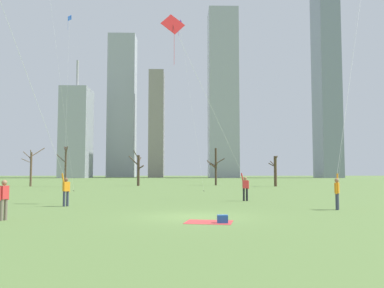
{
  "coord_description": "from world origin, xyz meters",
  "views": [
    {
      "loc": [
        -0.47,
        -17.54,
        1.94
      ],
      "look_at": [
        0.0,
        6.0,
        3.59
      ],
      "focal_mm": 37.48,
      "sensor_mm": 36.0,
      "label": 1
    }
  ],
  "objects_px": {
    "distant_kite_drifting_right_green": "(358,1)",
    "bare_tree_far_right_edge": "(138,169)",
    "bystander_watching_nearby": "(4,198)",
    "bare_tree_leftmost": "(215,166)",
    "distant_kite_low_near_trees_purple": "(182,40)",
    "picnic_spot": "(217,220)",
    "kite_flyer_foreground_left_white": "(56,161)",
    "bare_tree_rightmost": "(65,165)",
    "bare_tree_left_of_center": "(275,170)",
    "distant_kite_high_overhead_blue": "(69,35)",
    "kite_flyer_far_back_pink": "(346,117)",
    "kite_flyer_foreground_right_red": "(227,147)",
    "bare_tree_right_of_center": "(31,167)"
  },
  "relations": [
    {
      "from": "kite_flyer_foreground_right_red",
      "to": "bystander_watching_nearby",
      "type": "relative_size",
      "value": 7.5
    },
    {
      "from": "kite_flyer_foreground_right_red",
      "to": "bare_tree_left_of_center",
      "type": "bearing_deg",
      "value": 71.1
    },
    {
      "from": "distant_kite_high_overhead_blue",
      "to": "distant_kite_low_near_trees_purple",
      "type": "bearing_deg",
      "value": -29.49
    },
    {
      "from": "distant_kite_drifting_right_green",
      "to": "bare_tree_right_of_center",
      "type": "xyz_separation_m",
      "value": [
        -38.23,
        16.66,
        -16.24
      ]
    },
    {
      "from": "picnic_spot",
      "to": "bare_tree_left_of_center",
      "type": "height_order",
      "value": "bare_tree_left_of_center"
    },
    {
      "from": "kite_flyer_far_back_pink",
      "to": "bare_tree_rightmost",
      "type": "bearing_deg",
      "value": 128.77
    },
    {
      "from": "distant_kite_low_near_trees_purple",
      "to": "bare_tree_far_right_edge",
      "type": "relative_size",
      "value": 3.75
    },
    {
      "from": "distant_kite_high_overhead_blue",
      "to": "kite_flyer_far_back_pink",
      "type": "bearing_deg",
      "value": -49.34
    },
    {
      "from": "distant_kite_high_overhead_blue",
      "to": "bare_tree_left_of_center",
      "type": "bearing_deg",
      "value": 7.66
    },
    {
      "from": "distant_kite_high_overhead_blue",
      "to": "bare_tree_leftmost",
      "type": "relative_size",
      "value": 4.1
    },
    {
      "from": "bare_tree_leftmost",
      "to": "bystander_watching_nearby",
      "type": "bearing_deg",
      "value": -105.61
    },
    {
      "from": "kite_flyer_foreground_left_white",
      "to": "distant_kite_high_overhead_blue",
      "type": "relative_size",
      "value": 0.59
    },
    {
      "from": "distant_kite_low_near_trees_purple",
      "to": "picnic_spot",
      "type": "relative_size",
      "value": 9.16
    },
    {
      "from": "distant_kite_high_overhead_blue",
      "to": "bare_tree_right_of_center",
      "type": "height_order",
      "value": "distant_kite_high_overhead_blue"
    },
    {
      "from": "bare_tree_far_right_edge",
      "to": "bare_tree_right_of_center",
      "type": "height_order",
      "value": "bare_tree_right_of_center"
    },
    {
      "from": "distant_kite_drifting_right_green",
      "to": "distant_kite_high_overhead_blue",
      "type": "height_order",
      "value": "distant_kite_drifting_right_green"
    },
    {
      "from": "bare_tree_left_of_center",
      "to": "bare_tree_right_of_center",
      "type": "bearing_deg",
      "value": 178.7
    },
    {
      "from": "distant_kite_drifting_right_green",
      "to": "bare_tree_leftmost",
      "type": "xyz_separation_m",
      "value": [
        -12.71,
        20.46,
        -16.12
      ]
    },
    {
      "from": "kite_flyer_far_back_pink",
      "to": "bare_tree_rightmost",
      "type": "distance_m",
      "value": 40.36
    },
    {
      "from": "kite_flyer_far_back_pink",
      "to": "distant_kite_drifting_right_green",
      "type": "height_order",
      "value": "distant_kite_drifting_right_green"
    },
    {
      "from": "bystander_watching_nearby",
      "to": "distant_kite_drifting_right_green",
      "type": "bearing_deg",
      "value": 41.96
    },
    {
      "from": "picnic_spot",
      "to": "kite_flyer_foreground_right_red",
      "type": "bearing_deg",
      "value": 81.61
    },
    {
      "from": "kite_flyer_foreground_left_white",
      "to": "bare_tree_rightmost",
      "type": "bearing_deg",
      "value": 105.55
    },
    {
      "from": "kite_flyer_foreground_left_white",
      "to": "distant_kite_low_near_trees_purple",
      "type": "height_order",
      "value": "distant_kite_low_near_trees_purple"
    },
    {
      "from": "distant_kite_drifting_right_green",
      "to": "bare_tree_far_right_edge",
      "type": "distance_m",
      "value": 34.38
    },
    {
      "from": "kite_flyer_foreground_left_white",
      "to": "kite_flyer_foreground_right_red",
      "type": "xyz_separation_m",
      "value": [
        9.92,
        4.41,
        1.06
      ]
    },
    {
      "from": "bystander_watching_nearby",
      "to": "bare_tree_rightmost",
      "type": "bearing_deg",
      "value": 102.96
    },
    {
      "from": "picnic_spot",
      "to": "bare_tree_right_of_center",
      "type": "bearing_deg",
      "value": 119.18
    },
    {
      "from": "bare_tree_right_of_center",
      "to": "bare_tree_rightmost",
      "type": "relative_size",
      "value": 0.99
    },
    {
      "from": "kite_flyer_foreground_right_red",
      "to": "picnic_spot",
      "type": "relative_size",
      "value": 5.97
    },
    {
      "from": "bystander_watching_nearby",
      "to": "bare_tree_leftmost",
      "type": "xyz_separation_m",
      "value": [
        11.89,
        42.57,
        1.92
      ]
    },
    {
      "from": "kite_flyer_far_back_pink",
      "to": "bare_tree_left_of_center",
      "type": "distance_m",
      "value": 32.08
    },
    {
      "from": "distant_kite_high_overhead_blue",
      "to": "picnic_spot",
      "type": "relative_size",
      "value": 11.02
    },
    {
      "from": "kite_flyer_foreground_right_red",
      "to": "bare_tree_left_of_center",
      "type": "distance_m",
      "value": 29.52
    },
    {
      "from": "picnic_spot",
      "to": "bystander_watching_nearby",
      "type": "bearing_deg",
      "value": 173.99
    },
    {
      "from": "distant_kite_high_overhead_blue",
      "to": "bare_tree_rightmost",
      "type": "distance_m",
      "value": 17.0
    },
    {
      "from": "distant_kite_drifting_right_green",
      "to": "bare_tree_rightmost",
      "type": "bearing_deg",
      "value": 154.99
    },
    {
      "from": "distant_kite_low_near_trees_purple",
      "to": "picnic_spot",
      "type": "height_order",
      "value": "distant_kite_low_near_trees_purple"
    },
    {
      "from": "bare_tree_left_of_center",
      "to": "kite_flyer_foreground_right_red",
      "type": "bearing_deg",
      "value": -108.9
    },
    {
      "from": "bare_tree_leftmost",
      "to": "bare_tree_left_of_center",
      "type": "bearing_deg",
      "value": -30.28
    },
    {
      "from": "kite_flyer_foreground_left_white",
      "to": "picnic_spot",
      "type": "height_order",
      "value": "kite_flyer_foreground_left_white"
    },
    {
      "from": "distant_kite_low_near_trees_purple",
      "to": "bare_tree_rightmost",
      "type": "distance_m",
      "value": 23.62
    },
    {
      "from": "bare_tree_right_of_center",
      "to": "bare_tree_rightmost",
      "type": "distance_m",
      "value": 5.11
    },
    {
      "from": "bare_tree_right_of_center",
      "to": "distant_kite_low_near_trees_purple",
      "type": "bearing_deg",
      "value": -31.56
    },
    {
      "from": "kite_flyer_foreground_left_white",
      "to": "bare_tree_far_right_edge",
      "type": "relative_size",
      "value": 2.64
    },
    {
      "from": "bare_tree_right_of_center",
      "to": "bare_tree_rightmost",
      "type": "height_order",
      "value": "bare_tree_rightmost"
    },
    {
      "from": "bare_tree_rightmost",
      "to": "bare_tree_left_of_center",
      "type": "bearing_deg",
      "value": 0.78
    },
    {
      "from": "distant_kite_low_near_trees_purple",
      "to": "bare_tree_leftmost",
      "type": "height_order",
      "value": "distant_kite_low_near_trees_purple"
    },
    {
      "from": "kite_flyer_far_back_pink",
      "to": "bare_tree_right_of_center",
      "type": "relative_size",
      "value": 3.88
    },
    {
      "from": "kite_flyer_foreground_right_red",
      "to": "distant_kite_drifting_right_green",
      "type": "xyz_separation_m",
      "value": [
        14.46,
        11.99,
        15.33
      ]
    }
  ]
}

